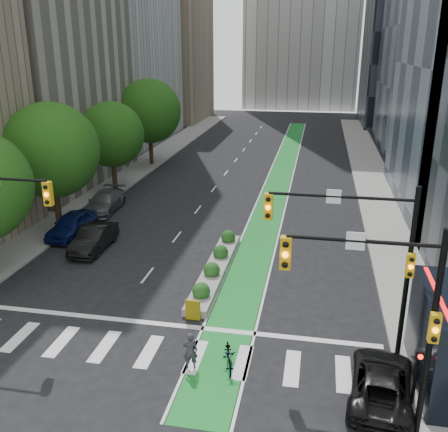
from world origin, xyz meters
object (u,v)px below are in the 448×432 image
at_px(bicycle, 229,355).
at_px(parked_car_left_mid, 94,238).
at_px(parked_car_left_far, 104,202).
at_px(pedestrian_far, 444,288).
at_px(median_planter, 216,267).
at_px(cyclist, 190,351).
at_px(parked_car_left_near, 72,224).
at_px(parked_car_right, 381,382).

bearing_deg(bicycle, parked_car_left_mid, 121.46).
xyz_separation_m(parked_car_left_far, pedestrian_far, (22.40, -11.03, 0.32)).
xyz_separation_m(median_planter, pedestrian_far, (11.70, -1.78, 0.70)).
bearing_deg(parked_car_left_far, parked_car_left_mid, -73.98).
xyz_separation_m(bicycle, cyclist, (-1.49, -0.41, 0.29)).
height_order(median_planter, bicycle, median_planter).
bearing_deg(parked_car_left_near, parked_car_right, -32.96).
relative_size(cyclist, pedestrian_far, 0.87).
bearing_deg(bicycle, parked_car_right, -22.30).
distance_m(parked_car_left_mid, pedestrian_far, 20.24).
bearing_deg(median_planter, pedestrian_far, -8.65).
xyz_separation_m(parked_car_left_far, parked_car_right, (18.74, -18.44, -0.10)).
bearing_deg(median_planter, parked_car_left_near, 159.96).
bearing_deg(parked_car_left_mid, pedestrian_far, -11.57).
distance_m(cyclist, parked_car_left_near, 17.12).
height_order(parked_car_left_near, parked_car_left_mid, parked_car_left_near).
bearing_deg(parked_car_left_mid, parked_car_left_near, 140.07).
bearing_deg(parked_car_left_near, cyclist, -45.82).
distance_m(bicycle, parked_car_left_far, 21.89).
height_order(bicycle, pedestrian_far, pedestrian_far).
relative_size(cyclist, parked_car_left_far, 0.31).
height_order(cyclist, parked_car_left_far, cyclist).
distance_m(parked_car_left_near, parked_car_right, 22.87).
bearing_deg(parked_car_left_far, bicycle, -56.35).
height_order(parked_car_right, pedestrian_far, pedestrian_far).
bearing_deg(parked_car_left_mid, bicycle, -45.49).
bearing_deg(bicycle, pedestrian_far, 20.84).
xyz_separation_m(parked_car_left_near, parked_car_left_far, (0.00, 5.34, -0.05)).
bearing_deg(parked_car_left_near, median_planter, -18.06).
relative_size(median_planter, bicycle, 5.33).
bearing_deg(parked_car_left_near, parked_car_left_mid, -36.83).
relative_size(parked_car_left_mid, parked_car_right, 0.98).
height_order(median_planter, parked_car_left_near, parked_car_left_near).
distance_m(cyclist, pedestrian_far, 12.96).
bearing_deg(pedestrian_far, bicycle, 7.09).
relative_size(median_planter, parked_car_left_near, 2.18).
bearing_deg(bicycle, median_planter, 91.13).
bearing_deg(parked_car_left_mid, cyclist, -50.98).
bearing_deg(cyclist, parked_car_left_mid, -61.78).
bearing_deg(parked_car_left_far, pedestrian_far, -28.96).
xyz_separation_m(parked_car_left_near, pedestrian_far, (22.40, -5.68, 0.27)).
bearing_deg(cyclist, pedestrian_far, -159.20).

